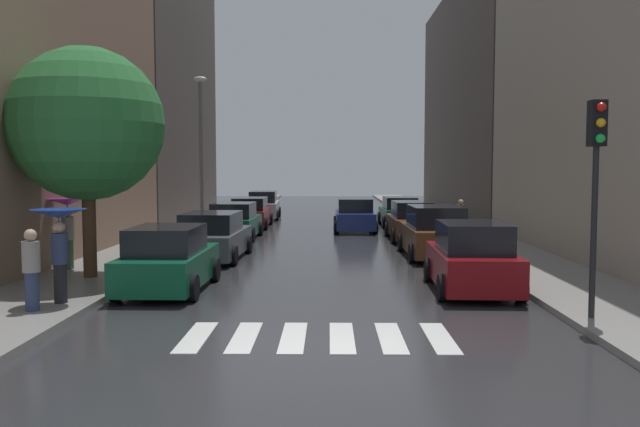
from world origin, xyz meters
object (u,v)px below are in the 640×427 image
at_px(parked_car_left_second, 213,237).
at_px(parked_car_right_third, 411,222).
at_px(parked_car_right_second, 434,233).
at_px(parked_car_right_nearest, 472,259).
at_px(pedestrian_foreground, 461,217).
at_px(parked_car_right_fourth, 399,212).
at_px(lamp_post_left, 201,144).
at_px(parked_car_left_fifth, 263,206).
at_px(parked_car_left_fourth, 251,213).
at_px(car_midroad, 355,216).
at_px(pedestrian_by_kerb, 31,268).
at_px(pedestrian_near_tree, 68,216).
at_px(traffic_light_right_corner, 596,160).
at_px(street_tree_left, 87,124).
at_px(parked_car_left_nearest, 168,261).
at_px(parked_car_left_third, 234,222).
at_px(pedestrian_far_side, 59,231).

height_order(parked_car_left_second, parked_car_right_third, parked_car_right_third).
bearing_deg(parked_car_right_second, parked_car_right_nearest, 178.69).
bearing_deg(pedestrian_foreground, parked_car_right_second, 3.86).
distance_m(parked_car_right_fourth, lamp_post_left, 11.56).
height_order(parked_car_left_fifth, parked_car_right_nearest, parked_car_right_nearest).
bearing_deg(parked_car_right_third, pedestrian_foreground, -78.52).
bearing_deg(parked_car_left_fourth, car_midroad, -109.36).
bearing_deg(lamp_post_left, pedestrian_by_kerb, -91.58).
bearing_deg(parked_car_left_second, parked_car_left_fourth, 2.55).
height_order(parked_car_left_fifth, lamp_post_left, lamp_post_left).
height_order(pedestrian_near_tree, pedestrian_by_kerb, pedestrian_near_tree).
xyz_separation_m(parked_car_left_second, pedestrian_by_kerb, (-2.22, -8.70, 0.29)).
height_order(parked_car_right_third, traffic_light_right_corner, traffic_light_right_corner).
bearing_deg(pedestrian_foreground, parked_car_right_third, -54.20).
bearing_deg(street_tree_left, parked_car_left_nearest, -25.90).
xyz_separation_m(parked_car_left_third, street_tree_left, (-2.36, -10.83, 3.54)).
bearing_deg(pedestrian_by_kerb, parked_car_right_second, -178.87).
distance_m(parked_car_right_second, pedestrian_by_kerb, 13.63).
height_order(parked_car_left_nearest, parked_car_left_third, parked_car_left_nearest).
bearing_deg(traffic_light_right_corner, parked_car_right_fourth, 93.82).
bearing_deg(parked_car_left_third, parked_car_right_nearest, -145.73).
distance_m(parked_car_left_nearest, street_tree_left, 4.44).
bearing_deg(parked_car_left_fourth, traffic_light_right_corner, -156.29).
bearing_deg(lamp_post_left, parked_car_left_fourth, 70.25).
height_order(parked_car_right_nearest, parked_car_right_fourth, parked_car_right_nearest).
bearing_deg(parked_car_left_fifth, parked_car_left_fourth, 177.15).
distance_m(pedestrian_near_tree, street_tree_left, 3.19).
bearing_deg(street_tree_left, parked_car_left_fourth, 81.57).
distance_m(parked_car_left_fourth, car_midroad, 5.70).
bearing_deg(parked_car_left_fourth, parked_car_left_third, 179.08).
xyz_separation_m(parked_car_left_nearest, parked_car_left_second, (0.11, 5.72, -0.02)).
bearing_deg(parked_car_left_nearest, pedestrian_by_kerb, 145.58).
bearing_deg(lamp_post_left, parked_car_right_second, -34.51).
height_order(parked_car_left_nearest, parked_car_right_second, parked_car_right_second).
xyz_separation_m(parked_car_left_third, pedestrian_by_kerb, (-2.04, -15.00, 0.30)).
bearing_deg(car_midroad, traffic_light_right_corner, -168.33).
bearing_deg(parked_car_left_nearest, lamp_post_left, 8.24).
bearing_deg(parked_car_right_third, parked_car_left_nearest, 146.16).
distance_m(parked_car_right_second, parked_car_right_fourth, 12.04).
relative_size(parked_car_left_second, pedestrian_far_side, 2.24).
bearing_deg(parked_car_right_nearest, parked_car_left_third, 34.87).
bearing_deg(lamp_post_left, street_tree_left, -93.73).
xyz_separation_m(parked_car_left_third, parked_car_left_fifth, (0.15, 11.23, 0.04)).
height_order(parked_car_right_fourth, traffic_light_right_corner, traffic_light_right_corner).
bearing_deg(pedestrian_near_tree, parked_car_right_third, -26.61).
bearing_deg(parked_car_left_fifth, lamp_post_left, 168.53).
bearing_deg(car_midroad, parked_car_right_third, -149.84).
bearing_deg(pedestrian_far_side, parked_car_right_third, -129.13).
xyz_separation_m(parked_car_right_nearest, parked_car_right_second, (0.08, 6.32, 0.02)).
distance_m(parked_car_left_fifth, pedestrian_near_tree, 20.96).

